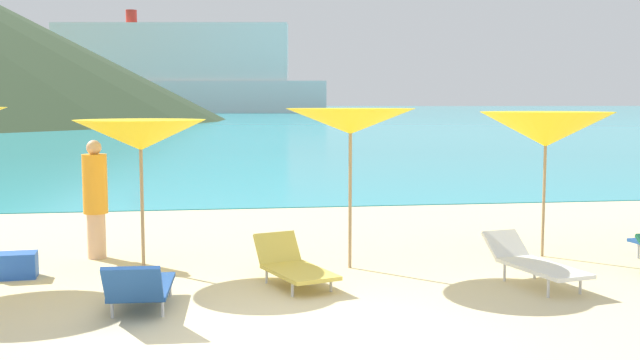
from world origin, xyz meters
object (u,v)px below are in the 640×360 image
beachgoer_3 (95,196)px  cooler_box (17,265)px  umbrella_3 (350,122)px  lounge_chair_4 (533,262)px  umbrella_4 (546,129)px  lounge_chair_1 (293,265)px  lounge_chair_3 (140,286)px  umbrella_2 (140,135)px  cruise_ship (171,73)px

beachgoer_3 → cooler_box: 1.65m
umbrella_3 → lounge_chair_4: bearing=-31.1°
umbrella_3 → umbrella_4: 3.08m
umbrella_3 → lounge_chair_1: (-0.91, -0.88, -1.82)m
umbrella_4 → lounge_chair_3: bearing=-159.4°
umbrella_2 → beachgoer_3: (-0.76, 0.86, -0.95)m
umbrella_4 → lounge_chair_1: size_ratio=1.46×
umbrella_3 → beachgoer_3: size_ratio=1.27×
lounge_chair_4 → beachgoer_3: size_ratio=0.97×
umbrella_2 → lounge_chair_3: umbrella_2 is taller
lounge_chair_1 → lounge_chair_4: size_ratio=0.87×
lounge_chair_1 → cooler_box: lounge_chair_1 is taller
lounge_chair_3 → cooler_box: size_ratio=3.18×
lounge_chair_1 → lounge_chair_4: 3.09m
lounge_chair_4 → beachgoer_3: 6.36m
umbrella_3 → cooler_box: size_ratio=4.51×
umbrella_4 → lounge_chair_1: (-3.97, -1.23, -1.68)m
umbrella_2 → cruise_ship: cruise_ship is taller
lounge_chair_1 → cooler_box: bearing=146.3°
lounge_chair_1 → umbrella_3: bearing=25.1°
lounge_chair_3 → cooler_box: lounge_chair_3 is taller
umbrella_3 → umbrella_2: bearing=172.9°
umbrella_2 → cooler_box: (-1.63, -0.30, -1.72)m
lounge_chair_4 → cruise_ship: size_ratio=0.02×
beachgoer_3 → umbrella_3: bearing=160.9°
cooler_box → umbrella_2: bearing=5.5°
umbrella_4 → cruise_ship: cruise_ship is taller
lounge_chair_3 → lounge_chair_4: lounge_chair_3 is taller
lounge_chair_3 → lounge_chair_1: bearing=-150.3°
umbrella_2 → umbrella_3: umbrella_3 is taller
umbrella_3 → umbrella_4: bearing=6.6°
umbrella_2 → lounge_chair_1: size_ratio=1.40×
umbrella_4 → lounge_chair_3: 6.42m
umbrella_2 → umbrella_3: bearing=-7.1°
beachgoer_3 → cooler_box: beachgoer_3 is taller
umbrella_4 → beachgoer_3: umbrella_4 is taller
lounge_chair_3 → umbrella_4: bearing=-156.9°
umbrella_3 → lounge_chair_1: umbrella_3 is taller
lounge_chair_1 → beachgoer_3: size_ratio=0.84×
lounge_chair_3 → umbrella_2: bearing=-83.7°
cruise_ship → cooler_box: bearing=-79.4°
cooler_box → umbrella_3: bearing=-5.8°
beachgoer_3 → lounge_chair_4: bearing=156.0°
umbrella_2 → lounge_chair_3: size_ratio=1.32×
beachgoer_3 → cruise_ship: cruise_ship is taller
umbrella_3 → umbrella_4: size_ratio=1.03×
umbrella_3 → lounge_chair_1: 2.22m
cooler_box → umbrella_4: bearing=-2.8°
umbrella_3 → lounge_chair_1: bearing=-135.9°
lounge_chair_3 → lounge_chair_4: (4.90, 0.52, 0.01)m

